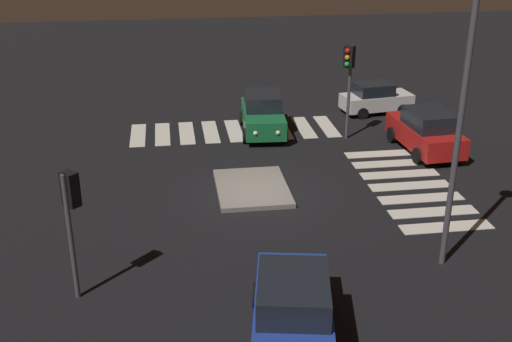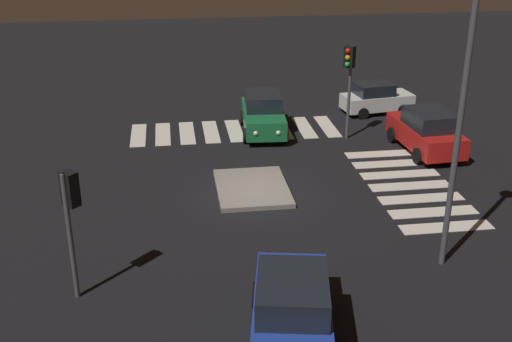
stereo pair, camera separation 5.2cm
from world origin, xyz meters
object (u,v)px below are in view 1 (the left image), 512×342
(car_red, at_px, (426,131))
(traffic_light_west, at_px, (71,204))
(car_white, at_px, (376,98))
(traffic_island, at_px, (252,188))
(car_blue, at_px, (293,309))
(traffic_light_east, at_px, (349,69))
(street_lamp, at_px, (466,78))
(car_green, at_px, (263,114))

(car_red, distance_m, traffic_light_west, 16.79)
(traffic_light_west, bearing_deg, car_white, 3.16)
(traffic_island, bearing_deg, car_white, -41.44)
(car_blue, xyz_separation_m, traffic_light_west, (2.85, 5.47, 1.88))
(traffic_island, relative_size, car_blue, 0.77)
(traffic_light_west, xyz_separation_m, traffic_light_east, (11.33, -10.78, 0.48))
(traffic_light_east, distance_m, street_lamp, 11.43)
(traffic_island, relative_size, car_red, 0.80)
(traffic_light_east, bearing_deg, traffic_island, -3.12)
(car_red, bearing_deg, traffic_light_west, 120.10)
(car_white, xyz_separation_m, traffic_light_east, (-3.71, 2.65, 2.54))
(traffic_light_east, bearing_deg, traffic_light_west, -1.48)
(car_green, relative_size, car_white, 1.16)
(car_blue, height_order, traffic_light_west, traffic_light_west)
(car_blue, height_order, car_green, car_blue)
(traffic_island, xyz_separation_m, traffic_light_west, (-6.30, 5.71, 2.75))
(car_red, bearing_deg, car_blue, 141.63)
(car_green, relative_size, street_lamp, 0.51)
(car_white, distance_m, traffic_light_east, 5.22)
(car_blue, relative_size, car_green, 1.06)
(traffic_island, relative_size, street_lamp, 0.42)
(car_red, distance_m, traffic_light_east, 4.37)
(traffic_island, bearing_deg, car_green, -12.19)
(car_red, bearing_deg, car_green, 58.63)
(traffic_island, bearing_deg, traffic_light_west, 137.80)
(traffic_light_west, xyz_separation_m, street_lamp, (0.17, -10.76, 2.97))
(traffic_island, xyz_separation_m, street_lamp, (-6.12, -5.05, 5.72))
(car_blue, relative_size, street_lamp, 0.54)
(car_green, distance_m, traffic_light_east, 4.62)
(car_red, height_order, street_lamp, street_lamp)
(car_red, height_order, car_white, car_red)
(street_lamp, bearing_deg, car_blue, 119.80)
(car_green, relative_size, traffic_light_east, 1.01)
(car_green, distance_m, street_lamp, 14.03)
(car_green, xyz_separation_m, car_white, (2.23, -6.31, -0.14))
(car_white, relative_size, traffic_light_east, 0.87)
(car_red, relative_size, car_white, 1.19)
(traffic_island, xyz_separation_m, traffic_light_east, (5.03, -5.07, 3.23))
(car_white, height_order, street_lamp, street_lamp)
(traffic_island, height_order, car_blue, car_blue)
(traffic_light_west, bearing_deg, traffic_island, 2.72)
(traffic_light_east, bearing_deg, street_lamp, 41.96)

